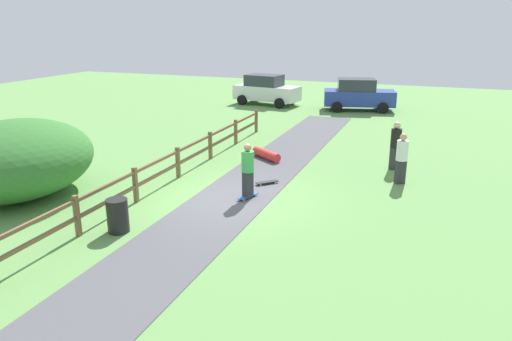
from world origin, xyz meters
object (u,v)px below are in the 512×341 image
(parked_car_blue, at_px, (358,95))
(parked_car_white, at_px, (266,90))
(bystander_black, at_px, (396,143))
(skateboard_loose, at_px, (267,182))
(bystander_white, at_px, (402,156))
(bush_large, at_px, (16,159))
(skater_riding, at_px, (248,168))
(trash_bin, at_px, (118,216))
(skater_fallen, at_px, (265,155))

(parked_car_blue, distance_m, parked_car_white, 5.96)
(bystander_black, bearing_deg, skateboard_loose, -138.84)
(bystander_black, xyz_separation_m, bystander_white, (0.35, -1.60, -0.04))
(bush_large, height_order, bystander_white, bush_large)
(skateboard_loose, bearing_deg, skater_riding, -94.17)
(skater_riding, height_order, skateboard_loose, skater_riding)
(bystander_black, xyz_separation_m, parked_car_white, (-9.25, 11.84, -0.03))
(skater_riding, height_order, parked_car_white, parked_car_white)
(trash_bin, distance_m, parked_car_white, 20.35)
(bush_large, relative_size, bystander_white, 2.93)
(bush_large, xyz_separation_m, skater_fallen, (5.78, 6.61, -1.00))
(bush_large, bearing_deg, skater_fallen, 48.84)
(skater_riding, distance_m, parked_car_blue, 16.64)
(bystander_white, height_order, parked_car_blue, parked_car_blue)
(bush_large, distance_m, skater_riding, 7.15)
(skateboard_loose, bearing_deg, bystander_black, 41.16)
(skater_riding, distance_m, bystander_black, 6.20)
(bystander_black, bearing_deg, bystander_white, -77.57)
(skater_fallen, xyz_separation_m, bystander_white, (5.26, -1.11, 0.75))
(skater_riding, distance_m, parked_car_white, 17.48)
(bystander_black, height_order, parked_car_blue, parked_car_blue)
(skateboard_loose, distance_m, parked_car_blue, 15.18)
(bush_large, xyz_separation_m, skateboard_loose, (6.88, 3.77, -1.11))
(bush_large, bearing_deg, bystander_black, 33.59)
(skater_fallen, relative_size, skateboard_loose, 1.97)
(bush_large, bearing_deg, trash_bin, -14.57)
(trash_bin, height_order, skater_fallen, trash_bin)
(trash_bin, height_order, bystander_black, bystander_black)
(bush_large, relative_size, parked_car_white, 1.15)
(skater_fallen, bearing_deg, bush_large, -131.16)
(skater_fallen, distance_m, bystander_black, 5.00)
(parked_car_blue, bearing_deg, skater_fallen, -97.47)
(skateboard_loose, xyz_separation_m, bystander_white, (4.16, 1.73, 0.87))
(bystander_black, relative_size, parked_car_blue, 0.40)
(skater_riding, xyz_separation_m, bystander_white, (4.27, 3.21, -0.03))
(bystander_white, bearing_deg, parked_car_blue, 105.21)
(bush_large, relative_size, parked_car_blue, 1.13)
(skater_fallen, height_order, bystander_white, bystander_white)
(bush_large, height_order, skater_riding, bush_large)
(bystander_black, bearing_deg, skater_fallen, -174.31)
(trash_bin, bearing_deg, bystander_black, 53.25)
(skater_fallen, bearing_deg, skater_riding, -77.03)
(bush_large, relative_size, skateboard_loose, 7.12)
(bystander_white, bearing_deg, bush_large, -153.51)
(trash_bin, bearing_deg, skater_riding, 56.89)
(bush_large, distance_m, skateboard_loose, 7.92)
(skateboard_loose, height_order, bystander_white, bystander_white)
(trash_bin, distance_m, skateboard_loose, 5.49)
(skater_riding, height_order, bystander_white, skater_riding)
(skater_riding, xyz_separation_m, bystander_black, (3.91, 4.80, 0.00))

